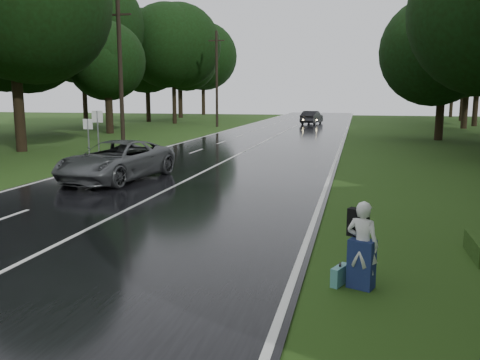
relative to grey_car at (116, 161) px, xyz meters
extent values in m
plane|color=#234113|center=(2.87, -8.98, -0.86)|extent=(160.00, 160.00, 0.00)
cube|color=black|center=(2.87, 11.02, -0.84)|extent=(12.00, 140.00, 0.04)
cube|color=silver|center=(2.87, 11.02, -0.81)|extent=(0.12, 140.00, 0.01)
imported|color=#494C4D|center=(0.00, 0.00, 0.00)|extent=(3.50, 6.21, 1.64)
imported|color=black|center=(4.32, 42.31, -0.02)|extent=(2.46, 5.03, 1.59)
imported|color=silver|center=(9.95, -9.74, -0.03)|extent=(0.71, 0.59, 1.66)
cube|color=navy|center=(9.95, -9.74, -0.39)|extent=(0.55, 0.46, 0.93)
cube|color=black|center=(9.86, -9.52, 0.34)|extent=(0.42, 0.32, 0.53)
cube|color=teal|center=(9.56, -9.68, -0.67)|extent=(0.34, 0.53, 0.37)
camera|label=1|loc=(9.78, -18.92, 2.73)|focal=37.26mm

